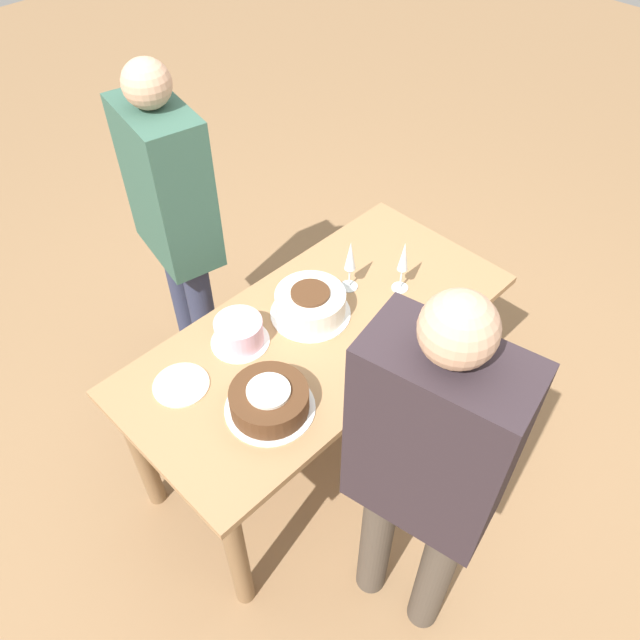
% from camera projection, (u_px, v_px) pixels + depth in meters
% --- Properties ---
extents(ground_plane, '(12.00, 12.00, 0.00)m').
position_uv_depth(ground_plane, '(320.00, 439.00, 2.81)').
color(ground_plane, '#8E6B47').
extents(dining_table, '(1.51, 0.71, 0.73)m').
position_uv_depth(dining_table, '(320.00, 351.00, 2.37)').
color(dining_table, '#9E754C').
rests_on(dining_table, ground_plane).
extents(cake_center_white, '(0.30, 0.30, 0.11)m').
position_uv_depth(cake_center_white, '(310.00, 304.00, 2.30)').
color(cake_center_white, white).
rests_on(cake_center_white, dining_table).
extents(cake_front_chocolate, '(0.30, 0.30, 0.10)m').
position_uv_depth(cake_front_chocolate, '(269.00, 400.00, 2.01)').
color(cake_front_chocolate, white).
rests_on(cake_front_chocolate, dining_table).
extents(cake_back_decorated, '(0.21, 0.21, 0.10)m').
position_uv_depth(cake_back_decorated, '(239.00, 332.00, 2.21)').
color(cake_back_decorated, white).
rests_on(cake_back_decorated, dining_table).
extents(wine_glass_near, '(0.06, 0.06, 0.23)m').
position_uv_depth(wine_glass_near, '(403.00, 259.00, 2.33)').
color(wine_glass_near, silver).
rests_on(wine_glass_near, dining_table).
extents(wine_glass_far, '(0.07, 0.07, 0.22)m').
position_uv_depth(wine_glass_far, '(350.00, 259.00, 2.34)').
color(wine_glass_far, silver).
rests_on(wine_glass_far, dining_table).
extents(dessert_plate_left, '(0.19, 0.19, 0.01)m').
position_uv_depth(dessert_plate_left, '(181.00, 385.00, 2.10)').
color(dessert_plate_left, beige).
rests_on(dessert_plate_left, dining_table).
extents(fork_pile, '(0.18, 0.13, 0.01)m').
position_uv_depth(fork_pile, '(382.00, 342.00, 2.24)').
color(fork_pile, silver).
rests_on(fork_pile, dining_table).
extents(person_cutting, '(0.29, 0.43, 1.56)m').
position_uv_depth(person_cutting, '(426.00, 466.00, 1.66)').
color(person_cutting, '#4C4238').
rests_on(person_cutting, ground_plane).
extents(person_watching, '(0.29, 0.43, 1.54)m').
position_uv_depth(person_watching, '(174.00, 213.00, 2.45)').
color(person_watching, '#2D334C').
rests_on(person_watching, ground_plane).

